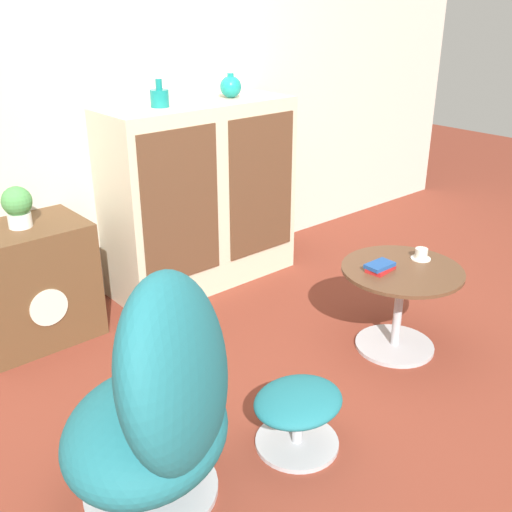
{
  "coord_description": "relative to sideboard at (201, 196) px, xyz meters",
  "views": [
    {
      "loc": [
        -1.64,
        -1.45,
        1.7
      ],
      "look_at": [
        0.09,
        0.56,
        0.55
      ],
      "focal_mm": 42.0,
      "sensor_mm": 36.0,
      "label": 1
    }
  ],
  "objects": [
    {
      "name": "ground_plane",
      "position": [
        -0.41,
        -1.45,
        -0.57
      ],
      "size": [
        12.0,
        12.0,
        0.0
      ],
      "primitive_type": "plane",
      "color": "brown"
    },
    {
      "name": "egg_chair",
      "position": [
        -1.2,
        -1.4,
        -0.16
      ],
      "size": [
        0.92,
        0.91,
        0.92
      ],
      "color": "#B7B7BC",
      "rests_on": "ground_plane"
    },
    {
      "name": "ottoman",
      "position": [
        -0.64,
        -1.52,
        -0.39
      ],
      "size": [
        0.38,
        0.35,
        0.26
      ],
      "color": "#B7B7BC",
      "rests_on": "ground_plane"
    },
    {
      "name": "coffee_table",
      "position": [
        0.27,
        -1.32,
        -0.27
      ],
      "size": [
        0.61,
        0.61,
        0.46
      ],
      "color": "#B7B7BC",
      "rests_on": "ground_plane"
    },
    {
      "name": "wall_back",
      "position": [
        -0.41,
        0.26,
        0.73
      ],
      "size": [
        6.4,
        0.06,
        2.6
      ],
      "color": "beige",
      "rests_on": "ground_plane"
    },
    {
      "name": "tv_console",
      "position": [
        -1.11,
        0.01,
        -0.25
      ],
      "size": [
        0.61,
        0.44,
        0.64
      ],
      "color": "brown",
      "rests_on": "ground_plane"
    },
    {
      "name": "teacup",
      "position": [
        0.44,
        -1.31,
        -0.09
      ],
      "size": [
        0.1,
        0.1,
        0.06
      ],
      "color": "silver",
      "rests_on": "coffee_table"
    },
    {
      "name": "potted_plant",
      "position": [
        -1.11,
        0.01,
        0.18
      ],
      "size": [
        0.15,
        0.15,
        0.21
      ],
      "color": "silver",
      "rests_on": "tv_console"
    },
    {
      "name": "vase_leftmost",
      "position": [
        -0.25,
        0.0,
        0.62
      ],
      "size": [
        0.1,
        0.1,
        0.15
      ],
      "color": "#147A75",
      "rests_on": "sideboard"
    },
    {
      "name": "sideboard",
      "position": [
        0.0,
        0.0,
        0.0
      ],
      "size": [
        1.19,
        0.46,
        1.14
      ],
      "color": "beige",
      "rests_on": "ground_plane"
    },
    {
      "name": "vase_inner_left",
      "position": [
        0.25,
        0.0,
        0.63
      ],
      "size": [
        0.13,
        0.13,
        0.14
      ],
      "color": "teal",
      "rests_on": "sideboard"
    },
    {
      "name": "book_stack",
      "position": [
        0.16,
        -1.27,
        -0.09
      ],
      "size": [
        0.15,
        0.1,
        0.04
      ],
      "color": "red",
      "rests_on": "coffee_table"
    }
  ]
}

